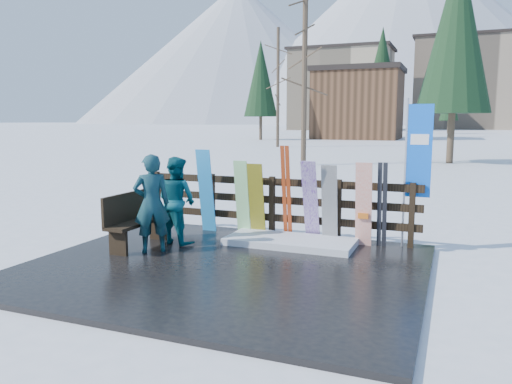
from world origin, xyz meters
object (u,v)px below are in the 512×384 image
at_px(snowboard_0, 206,191).
at_px(snowboard_3, 310,201).
at_px(snowboard_4, 329,204).
at_px(rental_flag, 416,156).
at_px(snowboard_5, 364,205).
at_px(bench, 135,218).
at_px(snowboard_1, 242,198).
at_px(person_front, 152,204).
at_px(snowboard_2, 256,200).
at_px(person_back, 177,200).

xyz_separation_m(snowboard_0, snowboard_3, (2.15, 0.00, -0.08)).
bearing_deg(snowboard_4, rental_flag, 10.65).
height_order(snowboard_3, snowboard_5, snowboard_3).
distance_m(bench, snowboard_0, 1.66).
relative_size(snowboard_1, snowboard_4, 1.02).
relative_size(bench, rental_flag, 0.58).
bearing_deg(snowboard_5, person_front, -152.30).
distance_m(snowboard_2, snowboard_5, 2.03).
distance_m(snowboard_3, snowboard_4, 0.36).
bearing_deg(snowboard_0, person_front, -94.70).
bearing_deg(snowboard_3, rental_flag, 8.57).
distance_m(snowboard_1, snowboard_3, 1.36).
relative_size(snowboard_0, rental_flag, 0.65).
bearing_deg(snowboard_3, bench, -151.53).
bearing_deg(snowboard_2, person_back, -138.28).
height_order(snowboard_2, person_back, person_back).
bearing_deg(person_front, snowboard_5, 168.99).
height_order(snowboard_2, snowboard_3, snowboard_3).
distance_m(snowboard_1, snowboard_5, 2.33).
height_order(bench, rental_flag, rental_flag).
xyz_separation_m(bench, person_front, (0.48, -0.20, 0.32)).
distance_m(snowboard_1, snowboard_4, 1.72).
relative_size(snowboard_5, rental_flag, 0.58).
xyz_separation_m(snowboard_5, rental_flag, (0.82, 0.27, 0.85)).
bearing_deg(rental_flag, snowboard_4, -169.35).
height_order(snowboard_3, person_front, person_front).
xyz_separation_m(snowboard_4, person_back, (-2.57, -1.02, 0.07)).
relative_size(snowboard_2, person_front, 0.86).
xyz_separation_m(bench, snowboard_1, (1.41, 1.50, 0.22)).
xyz_separation_m(snowboard_1, snowboard_5, (2.33, 0.00, 0.02)).
relative_size(snowboard_0, snowboard_1, 1.14).
bearing_deg(rental_flag, person_back, -162.11).
bearing_deg(person_front, snowboard_2, -164.28).
bearing_deg(snowboard_1, snowboard_3, 0.00).
bearing_deg(snowboard_2, snowboard_1, 180.00).
distance_m(snowboard_2, snowboard_3, 1.07).
bearing_deg(snowboard_2, rental_flag, 5.40).
bearing_deg(rental_flag, snowboard_0, -176.08).
bearing_deg(snowboard_1, snowboard_5, 0.00).
distance_m(snowboard_2, person_front, 2.10).
bearing_deg(rental_flag, bench, -158.76).
height_order(bench, person_back, person_back).
distance_m(bench, person_front, 0.62).
height_order(bench, snowboard_4, snowboard_4).
relative_size(bench, snowboard_4, 1.03).
distance_m(snowboard_1, rental_flag, 3.28).
bearing_deg(snowboard_2, snowboard_3, 0.00).
height_order(bench, snowboard_3, snowboard_3).
bearing_deg(snowboard_5, snowboard_3, 180.00).
height_order(rental_flag, person_back, rental_flag).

